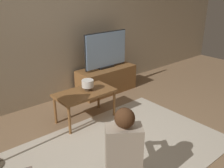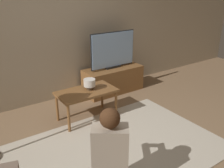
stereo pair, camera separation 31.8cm
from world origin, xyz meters
The scene contains 8 objects.
ground_plane centered at (0.00, 0.00, 0.00)m, with size 10.00×10.00×0.00m, color #896B4C.
wall_back centered at (0.00, 1.93, 1.30)m, with size 10.00×0.06×2.60m.
rug centered at (0.00, 0.00, 0.01)m, with size 2.72×1.81×0.02m.
tv_stand centered at (1.07, 1.59, 0.24)m, with size 1.16×0.48×0.49m.
tv centered at (1.07, 1.59, 0.84)m, with size 0.95×0.08×0.69m.
coffee_table centered at (0.11, 0.92, 0.42)m, with size 0.90×0.49×0.48m.
person_kneeling centered at (-0.46, -0.57, 0.48)m, with size 0.67×0.80×0.96m.
table_lamp centered at (0.18, 0.93, 0.58)m, with size 0.18×0.18×0.17m.
Camera 2 is at (-1.53, -2.16, 1.98)m, focal length 40.00 mm.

